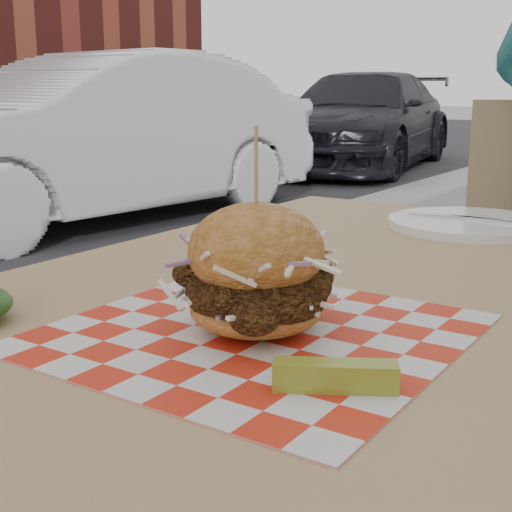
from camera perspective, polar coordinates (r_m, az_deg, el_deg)
The scene contains 7 objects.
car_white at distance 5.43m, azimuth -13.09°, elevation 9.15°, with size 1.32×3.77×1.24m, color silver.
car_dark at distance 9.16m, azimuth 8.43°, elevation 10.70°, with size 1.67×4.10×1.19m, color black.
patio_table at distance 0.87m, azimuth 7.74°, elevation -7.39°, with size 0.80×1.20×0.75m.
paper_liner at distance 0.68m, azimuth -0.00°, elevation -6.10°, with size 0.36×0.36×0.00m, color red.
sandwich at distance 0.66m, azimuth -0.00°, elevation -1.67°, with size 0.17×0.17×0.19m.
pickle_spear at distance 0.55m, azimuth 6.34°, elevation -9.51°, with size 0.10×0.02×0.02m, color #999B2D.
place_setting at distance 1.24m, azimuth 16.79°, elevation 2.49°, with size 0.27×0.27×0.02m.
Camera 1 is at (0.35, -1.03, 0.98)m, focal length 50.00 mm.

